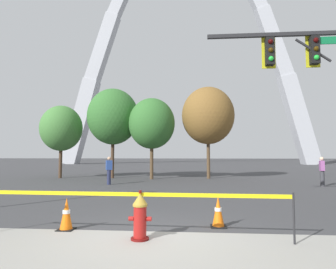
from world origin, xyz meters
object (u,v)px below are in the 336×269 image
at_px(traffic_signal_gantry, 324,80).
at_px(pedestrian_standing_center, 109,170).
at_px(monument_arch, 186,51).
at_px(traffic_cone_mid_sidewalk, 218,212).
at_px(traffic_cone_by_hydrant, 66,214).
at_px(pedestrian_walking_left, 322,171).
at_px(fire_hydrant, 140,216).

relative_size(traffic_signal_gantry, pedestrian_standing_center, 3.77).
bearing_deg(monument_arch, traffic_cone_mid_sidewalk, -88.09).
height_order(traffic_cone_by_hydrant, pedestrian_walking_left, pedestrian_walking_left).
distance_m(fire_hydrant, traffic_cone_mid_sidewalk, 2.04).
xyz_separation_m(traffic_cone_by_hydrant, monument_arch, (1.99, 45.03, 20.25)).
distance_m(traffic_cone_by_hydrant, traffic_cone_mid_sidewalk, 3.52).
relative_size(traffic_cone_mid_sidewalk, pedestrian_standing_center, 0.46).
relative_size(traffic_signal_gantry, pedestrian_walking_left, 3.77).
bearing_deg(traffic_cone_mid_sidewalk, fire_hydrant, -144.82).
bearing_deg(fire_hydrant, pedestrian_standing_center, 109.47).
relative_size(fire_hydrant, traffic_cone_mid_sidewalk, 1.36).
distance_m(fire_hydrant, monument_arch, 49.88).
xyz_separation_m(traffic_cone_mid_sidewalk, pedestrian_standing_center, (-5.35, 9.23, 0.46)).
bearing_deg(pedestrian_standing_center, traffic_cone_mid_sidewalk, -59.91).
xyz_separation_m(monument_arch, pedestrian_standing_center, (-3.86, -35.23, -19.79)).
height_order(traffic_signal_gantry, monument_arch, monument_arch).
height_order(traffic_signal_gantry, pedestrian_standing_center, traffic_signal_gantry).
distance_m(traffic_cone_mid_sidewalk, pedestrian_walking_left, 11.25).
distance_m(traffic_signal_gantry, pedestrian_standing_center, 11.75).
relative_size(traffic_cone_mid_sidewalk, monument_arch, 0.02).
height_order(monument_arch, pedestrian_walking_left, monument_arch).
bearing_deg(traffic_cone_by_hydrant, traffic_cone_mid_sidewalk, 9.26).
relative_size(traffic_signal_gantry, monument_arch, 0.13).
bearing_deg(traffic_signal_gantry, pedestrian_standing_center, 142.28).
bearing_deg(traffic_signal_gantry, monument_arch, 96.86).
bearing_deg(traffic_cone_mid_sidewalk, traffic_cone_by_hydrant, -170.74).
height_order(fire_hydrant, monument_arch, monument_arch).
bearing_deg(traffic_signal_gantry, traffic_cone_by_hydrant, -157.73).
xyz_separation_m(fire_hydrant, traffic_cone_mid_sidewalk, (1.67, 1.18, -0.11)).
bearing_deg(pedestrian_standing_center, traffic_cone_by_hydrant, -79.19).
bearing_deg(traffic_cone_by_hydrant, monument_arch, 87.47).
distance_m(traffic_signal_gantry, pedestrian_walking_left, 8.15).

